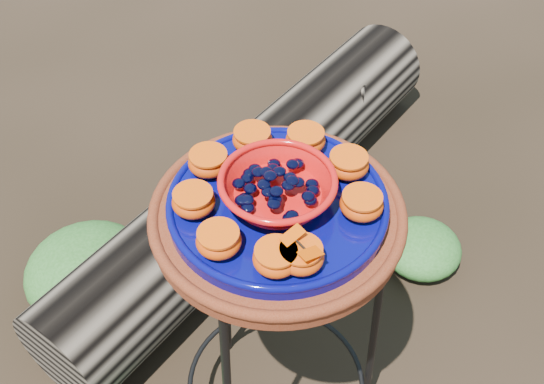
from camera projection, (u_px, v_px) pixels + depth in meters
plant_stand at (276, 335)px, 1.42m from camera, size 0.44×0.44×0.70m
terracotta_saucer at (277, 217)px, 1.16m from camera, size 0.43×0.43×0.03m
cobalt_plate at (278, 206)px, 1.14m from camera, size 0.37×0.37×0.02m
red_bowl at (278, 190)px, 1.11m from camera, size 0.18×0.18×0.05m
glass_gems at (278, 173)px, 1.08m from camera, size 0.14×0.14×0.02m
orange_half_0 at (301, 256)px, 1.02m from camera, size 0.07×0.07×0.04m
orange_half_1 at (361, 204)px, 1.10m from camera, size 0.07×0.07×0.04m
orange_half_2 at (348, 165)px, 1.16m from camera, size 0.07×0.07×0.04m
orange_half_3 at (305, 140)px, 1.20m from camera, size 0.07×0.07×0.04m
orange_half_4 at (252, 139)px, 1.20m from camera, size 0.07×0.07×0.04m
orange_half_5 at (209, 162)px, 1.16m from camera, size 0.07×0.07×0.04m
orange_half_6 at (194, 202)px, 1.10m from camera, size 0.07×0.07×0.04m
orange_half_7 at (219, 241)px, 1.04m from camera, size 0.07×0.07×0.04m
orange_half_8 at (276, 258)px, 1.02m from camera, size 0.07×0.07×0.04m
butterfly at (301, 245)px, 1.00m from camera, size 0.08×0.05×0.01m
driftwood_log at (254, 181)px, 2.03m from camera, size 1.58×0.88×0.29m
foliage_right at (422, 247)px, 1.96m from camera, size 0.23×0.23×0.11m
foliage_back at (88, 270)px, 1.87m from camera, size 0.35×0.35×0.17m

